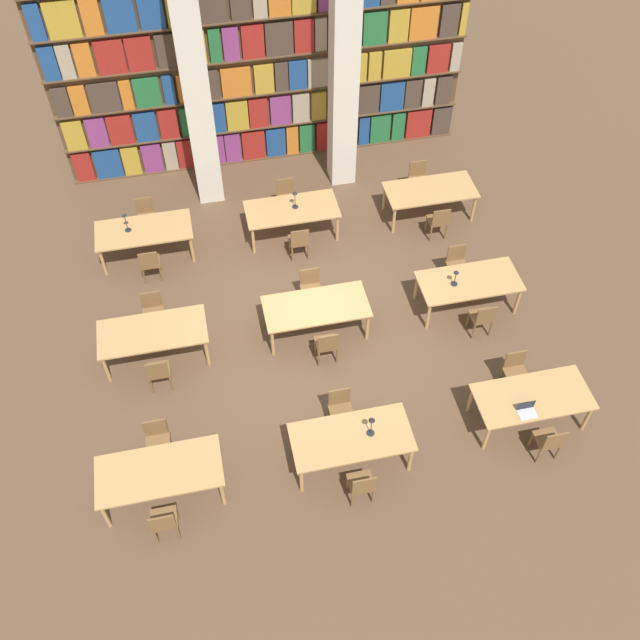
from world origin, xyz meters
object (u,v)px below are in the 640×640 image
(chair_9, at_px, (311,287))
(desk_lamp_2, at_px, (125,219))
(chair_8, at_px, (327,344))
(chair_10, at_px, (483,317))
(chair_4, at_px, (549,441))
(reading_table_7, at_px, (292,211))
(reading_table_4, at_px, (316,309))
(chair_17, at_px, (418,178))
(chair_6, at_px, (159,372))
(chair_1, at_px, (158,439))
(reading_table_1, at_px, (351,439))
(chair_11, at_px, (457,263))
(reading_table_5, at_px, (469,283))
(chair_7, at_px, (153,311))
(desk_lamp_3, at_px, (295,197))
(chair_5, at_px, (515,370))
(chair_13, at_px, (146,215))
(reading_table_0, at_px, (159,473))
(chair_0, at_px, (164,522))
(reading_table_3, at_px, (153,334))
(desk_lamp_1, at_px, (456,275))
(laptop, at_px, (527,411))
(reading_table_6, at_px, (144,232))
(reading_table_8, at_px, (430,192))
(chair_14, at_px, (299,241))
(reading_table_2, at_px, (532,399))
(pillar_center, at_px, (344,67))
(chair_16, at_px, (438,221))
(pillar_left, at_px, (195,84))
(chair_15, at_px, (286,196))
(chair_2, at_px, (362,485))

(chair_9, height_order, desk_lamp_2, desk_lamp_2)
(chair_8, bearing_deg, chair_10, 0.29)
(chair_4, distance_m, reading_table_7, 7.40)
(reading_table_4, distance_m, chair_17, 4.95)
(chair_6, distance_m, chair_17, 7.83)
(chair_1, relative_size, reading_table_1, 0.43)
(chair_9, bearing_deg, chair_11, -179.71)
(reading_table_5, height_order, desk_lamp_2, desk_lamp_2)
(chair_8, bearing_deg, chair_7, 153.88)
(chair_1, height_order, chair_17, same)
(chair_4, xyz_separation_m, desk_lamp_3, (-3.21, 6.65, 0.58))
(chair_5, relative_size, chair_10, 1.00)
(reading_table_4, relative_size, chair_13, 2.31)
(reading_table_0, bearing_deg, chair_4, -5.93)
(chair_13, bearing_deg, chair_11, 155.32)
(chair_0, xyz_separation_m, desk_lamp_2, (-0.24, 6.75, 0.60))
(reading_table_3, xyz_separation_m, desk_lamp_1, (6.05, -0.05, 0.34))
(chair_7, bearing_deg, chair_17, -155.76)
(chair_4, height_order, chair_5, same)
(laptop, relative_size, chair_6, 0.36)
(reading_table_6, xyz_separation_m, reading_table_8, (6.51, -0.02, 0.00))
(laptop, distance_m, reading_table_3, 7.05)
(chair_14, bearing_deg, desk_lamp_3, 84.67)
(chair_7, distance_m, chair_11, 6.40)
(reading_table_8, bearing_deg, chair_5, -89.29)
(chair_6, distance_m, chair_13, 4.47)
(chair_1, distance_m, reading_table_2, 6.65)
(chair_4, relative_size, chair_10, 1.00)
(chair_6, xyz_separation_m, chair_8, (3.22, -0.03, 0.00))
(chair_4, height_order, chair_13, same)
(chair_9, height_order, reading_table_7, chair_9)
(chair_10, height_order, desk_lamp_1, desk_lamp_1)
(reading_table_5, bearing_deg, reading_table_0, -155.13)
(reading_table_4, bearing_deg, chair_7, 165.74)
(reading_table_1, bearing_deg, reading_table_8, 60.81)
(reading_table_0, bearing_deg, pillar_center, 57.58)
(reading_table_7, height_order, chair_16, chair_16)
(chair_1, bearing_deg, pillar_left, -103.53)
(chair_15, bearing_deg, chair_13, -0.06)
(chair_11, relative_size, reading_table_6, 0.43)
(reading_table_1, bearing_deg, chair_17, 63.91)
(chair_11, bearing_deg, pillar_center, -68.10)
(reading_table_0, bearing_deg, chair_5, 7.36)
(desk_lamp_3, bearing_deg, chair_2, -91.54)
(desk_lamp_3, relative_size, reading_table_8, 0.22)
(reading_table_3, height_order, chair_16, chair_16)
(chair_0, distance_m, chair_17, 9.93)
(chair_0, distance_m, chair_13, 7.48)
(reading_table_6, bearing_deg, chair_15, 13.20)
(chair_7, relative_size, chair_14, 1.00)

